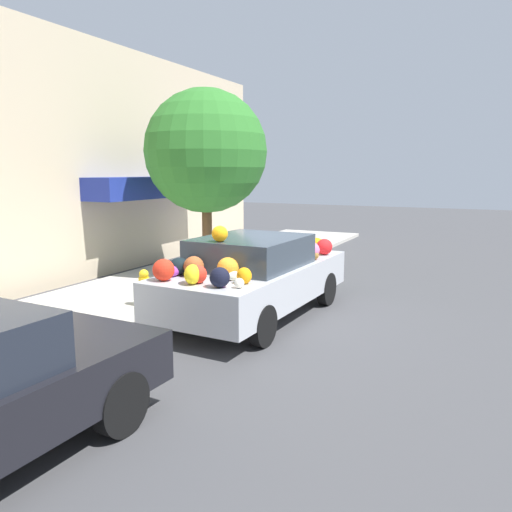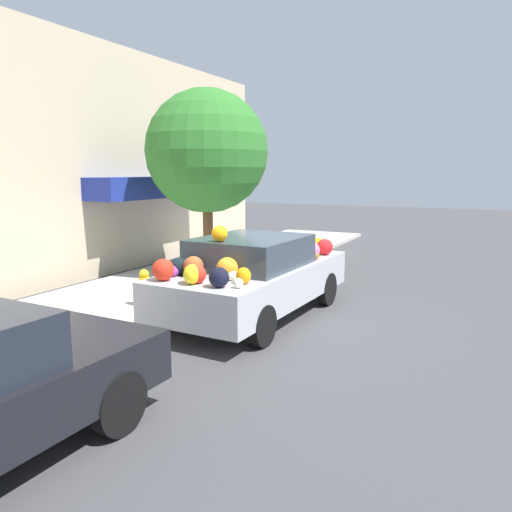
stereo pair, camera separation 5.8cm
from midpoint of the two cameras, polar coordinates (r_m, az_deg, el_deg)
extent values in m
plane|color=#424244|center=(9.18, -1.16, -6.75)|extent=(60.00, 60.00, 0.00)
cube|color=#B2ADA3|center=(10.64, -14.22, -4.44)|extent=(24.00, 3.20, 0.11)
cube|color=#C6B293|center=(11.93, -23.19, 10.12)|extent=(18.00, 0.30, 5.70)
cube|color=navy|center=(13.69, -11.74, 7.71)|extent=(4.33, 0.90, 0.55)
cylinder|color=brown|center=(12.15, -5.73, 2.45)|extent=(0.24, 0.24, 1.93)
sphere|color=#2D7228|center=(12.07, -5.89, 11.82)|extent=(2.90, 2.90, 2.90)
cylinder|color=gold|center=(9.49, -12.80, -4.02)|extent=(0.20, 0.20, 0.55)
sphere|color=gold|center=(9.42, -12.88, -2.04)|extent=(0.18, 0.18, 0.18)
cube|color=#B7BABF|center=(8.94, -0.18, -2.97)|extent=(4.40, 1.99, 0.63)
cube|color=#333D47|center=(8.68, -0.74, 0.50)|extent=(2.01, 1.68, 0.51)
cylinder|color=black|center=(10.55, -0.70, -2.77)|extent=(0.65, 0.20, 0.64)
cylinder|color=black|center=(9.87, 7.89, -3.74)|extent=(0.65, 0.20, 0.64)
cylinder|color=black|center=(8.38, -9.74, -6.20)|extent=(0.65, 0.20, 0.64)
cylinder|color=black|center=(7.49, 0.55, -7.98)|extent=(0.65, 0.20, 0.64)
ellipsoid|color=orange|center=(10.23, 6.72, 1.24)|extent=(0.43, 0.43, 0.31)
sphere|color=red|center=(7.67, -10.73, -1.57)|extent=(0.46, 0.46, 0.34)
sphere|color=purple|center=(10.69, 2.63, 1.71)|extent=(0.34, 0.34, 0.33)
sphere|color=white|center=(7.08, -2.17, -3.12)|extent=(0.21, 0.21, 0.15)
ellipsoid|color=pink|center=(9.49, 6.07, 0.66)|extent=(0.44, 0.43, 0.33)
ellipsoid|color=purple|center=(7.98, -9.64, -1.65)|extent=(0.34, 0.22, 0.19)
sphere|color=purple|center=(7.58, -3.99, -2.29)|extent=(0.20, 0.20, 0.14)
sphere|color=orange|center=(8.06, -4.37, 2.55)|extent=(0.31, 0.31, 0.26)
ellipsoid|color=olive|center=(9.42, 6.45, 0.07)|extent=(0.20, 0.21, 0.16)
ellipsoid|color=white|center=(7.57, -2.82, -2.26)|extent=(0.22, 0.18, 0.15)
ellipsoid|color=yellow|center=(7.38, -7.50, -2.10)|extent=(0.43, 0.38, 0.29)
sphere|color=red|center=(9.98, 7.65, 1.05)|extent=(0.42, 0.42, 0.32)
sphere|color=white|center=(10.39, 1.75, 1.03)|extent=(0.23, 0.23, 0.16)
sphere|color=black|center=(7.12, -4.40, -2.46)|extent=(0.39, 0.39, 0.29)
sphere|color=red|center=(7.42, -6.90, -2.09)|extent=(0.39, 0.39, 0.27)
ellipsoid|color=black|center=(8.06, -8.98, -1.17)|extent=(0.40, 0.36, 0.28)
ellipsoid|color=#FE9B10|center=(7.34, -1.59, -2.26)|extent=(0.22, 0.23, 0.25)
ellipsoid|color=orange|center=(10.26, 5.14, 1.22)|extent=(0.27, 0.37, 0.28)
sphere|color=#984F26|center=(7.91, -7.34, -1.18)|extent=(0.38, 0.38, 0.32)
sphere|color=orange|center=(7.67, -3.46, -1.41)|extent=(0.45, 0.45, 0.34)
cylinder|color=black|center=(6.46, -26.19, -11.91)|extent=(0.66, 0.20, 0.65)
cylinder|color=black|center=(5.31, -15.46, -15.94)|extent=(0.66, 0.20, 0.65)
camera|label=1|loc=(0.03, -90.19, -0.03)|focal=35.00mm
camera|label=2|loc=(0.03, 89.81, 0.03)|focal=35.00mm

